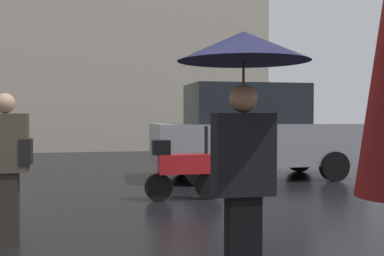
{
  "coord_description": "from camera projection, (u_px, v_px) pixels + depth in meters",
  "views": [
    {
      "loc": [
        0.1,
        -2.27,
        1.44
      ],
      "look_at": [
        1.68,
        4.88,
        1.22
      ],
      "focal_mm": 43.68,
      "sensor_mm": 36.0,
      "label": 1
    }
  ],
  "objects": [
    {
      "name": "pedestrian_with_bag",
      "position": [
        7.0,
        159.0,
        5.11
      ],
      "size": [
        0.51,
        0.24,
        1.67
      ],
      "rotation": [
        0.0,
        0.0,
        2.37
      ],
      "color": "#2A241E",
      "rests_on": "ground"
    },
    {
      "name": "parked_scooter",
      "position": [
        181.0,
        167.0,
        7.76
      ],
      "size": [
        1.31,
        0.32,
        1.23
      ],
      "rotation": [
        0.0,
        0.0,
        0.02
      ],
      "color": "black",
      "rests_on": "ground"
    },
    {
      "name": "pedestrian_with_umbrella",
      "position": [
        243.0,
        87.0,
        3.65
      ],
      "size": [
        1.04,
        1.04,
        2.08
      ],
      "rotation": [
        0.0,
        0.0,
        3.53
      ],
      "color": "black",
      "rests_on": "ground"
    },
    {
      "name": "parked_car_right",
      "position": [
        252.0,
        132.0,
        10.45
      ],
      "size": [
        4.55,
        1.9,
        2.1
      ],
      "rotation": [
        0.0,
        0.0,
        3.36
      ],
      "color": "gray",
      "rests_on": "ground"
    }
  ]
}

